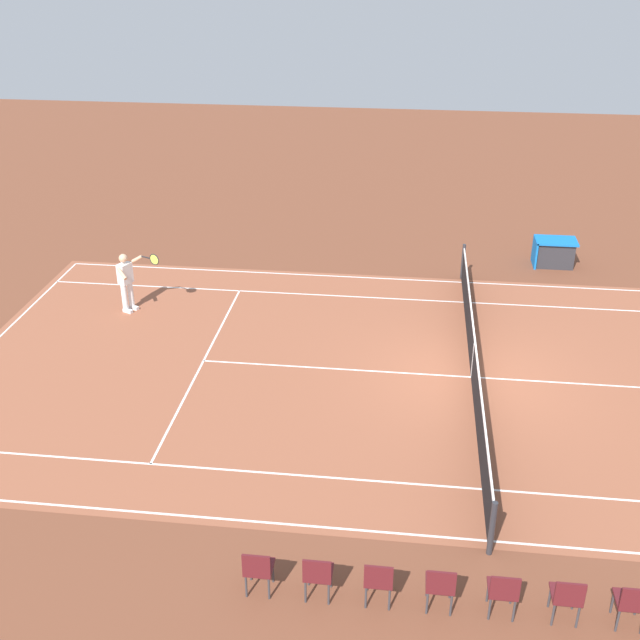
{
  "coord_description": "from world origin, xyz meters",
  "views": [
    {
      "loc": [
        1.61,
        16.08,
        9.41
      ],
      "look_at": [
        3.65,
        -0.75,
        0.9
      ],
      "focal_mm": 44.14,
      "sensor_mm": 36.0,
      "label": 1
    }
  ],
  "objects_px": {
    "tennis_net": "(473,359)",
    "spectator_chair_5": "(379,579)",
    "spectator_chair_6": "(318,573)",
    "spectator_chair_7": "(258,568)",
    "spectator_chair_2": "(567,596)",
    "spectator_chair_3": "(503,590)",
    "spectator_chair_1": "(632,602)",
    "equipment_cart_tarped": "(554,252)",
    "tennis_player_near": "(127,279)",
    "spectator_chair_4": "(440,584)"
  },
  "relations": [
    {
      "from": "tennis_net",
      "to": "spectator_chair_5",
      "type": "bearing_deg",
      "value": 75.86
    },
    {
      "from": "spectator_chair_6",
      "to": "spectator_chair_7",
      "type": "xyz_separation_m",
      "value": [
        0.93,
        0.0,
        0.0
      ]
    },
    {
      "from": "spectator_chair_2",
      "to": "spectator_chair_3",
      "type": "height_order",
      "value": "same"
    },
    {
      "from": "spectator_chair_1",
      "to": "spectator_chair_3",
      "type": "xyz_separation_m",
      "value": [
        1.87,
        0.0,
        0.0
      ]
    },
    {
      "from": "spectator_chair_1",
      "to": "equipment_cart_tarped",
      "type": "bearing_deg",
      "value": -93.52
    },
    {
      "from": "spectator_chair_5",
      "to": "spectator_chair_7",
      "type": "distance_m",
      "value": 1.87
    },
    {
      "from": "spectator_chair_7",
      "to": "tennis_player_near",
      "type": "bearing_deg",
      "value": -60.54
    },
    {
      "from": "tennis_player_near",
      "to": "spectator_chair_5",
      "type": "height_order",
      "value": "tennis_player_near"
    },
    {
      "from": "spectator_chair_5",
      "to": "spectator_chair_7",
      "type": "bearing_deg",
      "value": 0.0
    },
    {
      "from": "spectator_chair_1",
      "to": "spectator_chair_5",
      "type": "xyz_separation_m",
      "value": [
        3.73,
        0.0,
        0.0
      ]
    },
    {
      "from": "spectator_chair_6",
      "to": "spectator_chair_3",
      "type": "bearing_deg",
      "value": 180.0
    },
    {
      "from": "spectator_chair_4",
      "to": "spectator_chair_2",
      "type": "bearing_deg",
      "value": 180.0
    },
    {
      "from": "tennis_net",
      "to": "spectator_chair_7",
      "type": "bearing_deg",
      "value": 62.8
    },
    {
      "from": "spectator_chair_2",
      "to": "spectator_chair_3",
      "type": "bearing_deg",
      "value": 0.0
    },
    {
      "from": "spectator_chair_5",
      "to": "spectator_chair_4",
      "type": "bearing_deg",
      "value": 180.0
    },
    {
      "from": "tennis_player_near",
      "to": "equipment_cart_tarped",
      "type": "bearing_deg",
      "value": -158.62
    },
    {
      "from": "spectator_chair_2",
      "to": "spectator_chair_6",
      "type": "height_order",
      "value": "same"
    },
    {
      "from": "spectator_chair_3",
      "to": "tennis_player_near",
      "type": "bearing_deg",
      "value": -46.38
    },
    {
      "from": "tennis_player_near",
      "to": "spectator_chair_2",
      "type": "distance_m",
      "value": 13.94
    },
    {
      "from": "spectator_chair_1",
      "to": "spectator_chair_6",
      "type": "distance_m",
      "value": 4.67
    },
    {
      "from": "spectator_chair_1",
      "to": "spectator_chair_4",
      "type": "relative_size",
      "value": 1.0
    },
    {
      "from": "spectator_chair_3",
      "to": "spectator_chair_7",
      "type": "bearing_deg",
      "value": 0.0
    },
    {
      "from": "spectator_chair_2",
      "to": "spectator_chair_5",
      "type": "bearing_deg",
      "value": 0.0
    },
    {
      "from": "spectator_chair_7",
      "to": "equipment_cart_tarped",
      "type": "xyz_separation_m",
      "value": [
        -6.48,
        -14.27,
        -0.08
      ]
    },
    {
      "from": "tennis_player_near",
      "to": "spectator_chair_2",
      "type": "bearing_deg",
      "value": 136.4
    },
    {
      "from": "spectator_chair_2",
      "to": "spectator_chair_3",
      "type": "distance_m",
      "value": 0.93
    },
    {
      "from": "spectator_chair_2",
      "to": "spectator_chair_4",
      "type": "bearing_deg",
      "value": 0.0
    },
    {
      "from": "spectator_chair_2",
      "to": "spectator_chair_7",
      "type": "height_order",
      "value": "same"
    },
    {
      "from": "tennis_net",
      "to": "spectator_chair_7",
      "type": "height_order",
      "value": "tennis_net"
    },
    {
      "from": "equipment_cart_tarped",
      "to": "spectator_chair_2",
      "type": "bearing_deg",
      "value": 82.77
    },
    {
      "from": "spectator_chair_3",
      "to": "spectator_chair_6",
      "type": "bearing_deg",
      "value": 0.0
    },
    {
      "from": "tennis_player_near",
      "to": "spectator_chair_5",
      "type": "distance_m",
      "value": 12.07
    },
    {
      "from": "tennis_player_near",
      "to": "spectator_chair_1",
      "type": "distance_m",
      "value": 14.63
    },
    {
      "from": "spectator_chair_4",
      "to": "spectator_chair_6",
      "type": "relative_size",
      "value": 1.0
    },
    {
      "from": "spectator_chair_4",
      "to": "spectator_chair_5",
      "type": "bearing_deg",
      "value": 0.0
    },
    {
      "from": "tennis_player_near",
      "to": "spectator_chair_3",
      "type": "xyz_separation_m",
      "value": [
        -9.16,
        9.61,
        -0.41
      ]
    },
    {
      "from": "spectator_chair_3",
      "to": "spectator_chair_7",
      "type": "distance_m",
      "value": 3.73
    },
    {
      "from": "spectator_chair_2",
      "to": "equipment_cart_tarped",
      "type": "bearing_deg",
      "value": -97.23
    },
    {
      "from": "equipment_cart_tarped",
      "to": "spectator_chair_6",
      "type": "bearing_deg",
      "value": 68.77
    },
    {
      "from": "tennis_net",
      "to": "spectator_chair_2",
      "type": "height_order",
      "value": "tennis_net"
    },
    {
      "from": "tennis_player_near",
      "to": "spectator_chair_1",
      "type": "height_order",
      "value": "tennis_player_near"
    },
    {
      "from": "tennis_net",
      "to": "equipment_cart_tarped",
      "type": "distance_m",
      "value": 7.68
    },
    {
      "from": "tennis_player_near",
      "to": "spectator_chair_6",
      "type": "distance_m",
      "value": 11.53
    },
    {
      "from": "spectator_chair_7",
      "to": "spectator_chair_3",
      "type": "bearing_deg",
      "value": 180.0
    },
    {
      "from": "spectator_chair_1",
      "to": "spectator_chair_2",
      "type": "distance_m",
      "value": 0.93
    },
    {
      "from": "tennis_player_near",
      "to": "spectator_chair_5",
      "type": "relative_size",
      "value": 1.93
    },
    {
      "from": "tennis_player_near",
      "to": "spectator_chair_3",
      "type": "distance_m",
      "value": 13.28
    },
    {
      "from": "tennis_player_near",
      "to": "equipment_cart_tarped",
      "type": "relative_size",
      "value": 1.36
    },
    {
      "from": "spectator_chair_2",
      "to": "spectator_chair_6",
      "type": "distance_m",
      "value": 3.73
    },
    {
      "from": "tennis_net",
      "to": "equipment_cart_tarped",
      "type": "relative_size",
      "value": 9.36
    }
  ]
}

